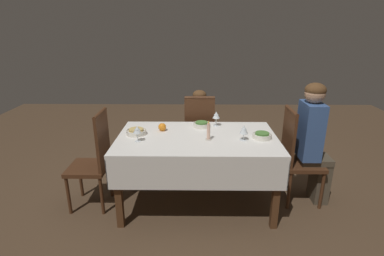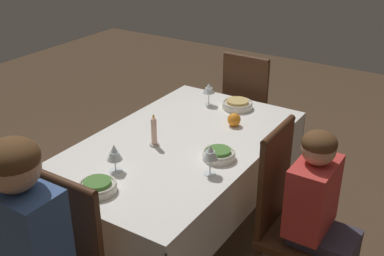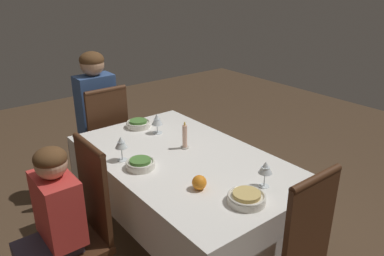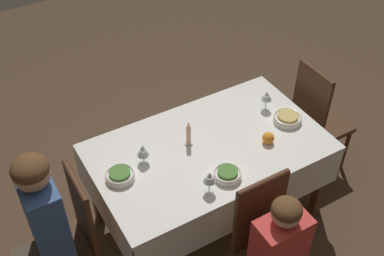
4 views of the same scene
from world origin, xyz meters
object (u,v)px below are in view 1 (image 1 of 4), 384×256
Objects in this scene: chair_north at (199,132)px; wine_glass_east at (244,130)px; dining_table at (197,146)px; bowl_west at (136,132)px; orange_fruit at (162,127)px; bowl_north at (202,124)px; person_child_red at (199,125)px; wine_glass_west at (137,130)px; bowl_east at (262,135)px; chair_east at (296,154)px; wine_glass_north at (216,115)px; chair_west at (95,158)px; person_adult_denim at (314,138)px; candle_centerpiece at (208,133)px.

chair_north reaches higher than wine_glass_east.
dining_table is 0.61m from bowl_west.
chair_north is at bearing 117.29° from wine_glass_east.
bowl_west is 0.27m from orange_fruit.
bowl_north is at bearing 92.42° from chair_north.
wine_glass_east is (0.40, -0.94, 0.28)m from person_child_red.
bowl_north is 1.15× the size of wine_glass_west.
bowl_west is at bearing -156.81° from orange_fruit.
bowl_west is (-0.64, -0.23, -0.00)m from bowl_north.
bowl_north is at bearing 150.46° from bowl_east.
bowl_north is at bearing 80.65° from dining_table.
dining_table is 0.62m from bowl_east.
wine_glass_north is at bearing 72.62° from chair_east.
chair_west is at bearing -163.06° from wine_glass_north.
bowl_west is (0.40, 0.10, 0.24)m from chair_west.
chair_east is at bearing -12.59° from bowl_north.
chair_east is 1.00× the size of chair_west.
chair_east is at bearing 15.71° from bowl_east.
bowl_west is at bearing 175.61° from bowl_east.
bowl_north is at bearing 17.16° from orange_fruit.
bowl_east is 1.19× the size of wine_glass_west.
chair_west is 2.15m from person_adult_denim.
bowl_east is 0.20m from wine_glass_east.
person_adult_denim is 1.22× the size of person_child_red.
bowl_east is at bearing 101.47° from person_adult_denim.
chair_east is at bearing 93.32° from chair_west.
chair_east is 1.61m from bowl_west.
chair_west is 6.25× the size of wine_glass_north.
chair_east is at bearing 10.15° from candle_centerpiece.
chair_west is 1.36m from person_child_red.
person_adult_denim reaches higher than dining_table.
person_adult_denim reaches higher than wine_glass_east.
candle_centerpiece is (-0.51, -0.05, 0.05)m from bowl_east.
person_adult_denim reaches higher than chair_north.
wine_glass_north is 0.42m from candle_centerpiece.
bowl_west is at bearing 90.51° from person_adult_denim.
candle_centerpiece is (-0.10, -0.41, -0.04)m from wine_glass_north.
wine_glass_east is 1.87× the size of orange_fruit.
orange_fruit is at bearing 56.07° from wine_glass_west.
dining_table is 1.54× the size of chair_west.
wine_glass_north reaches higher than orange_fruit.
bowl_east is 0.98m from orange_fruit.
person_child_red is at bearing 59.55° from wine_glass_west.
bowl_west is (-0.62, -0.63, 0.24)m from chair_north.
dining_table is at bearing 140.72° from candle_centerpiece.
person_adult_denim is (0.15, 0.00, 0.18)m from chair_east.
person_child_red is 1.17m from wine_glass_west.
person_adult_denim is 8.29× the size of wine_glass_west.
orange_fruit reaches higher than bowl_north.
person_child_red reaches higher than bowl_west.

